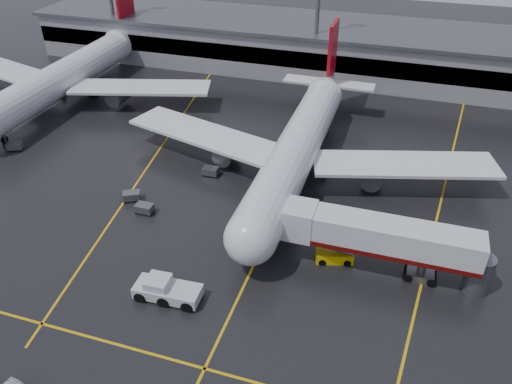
% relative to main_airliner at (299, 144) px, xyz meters
% --- Properties ---
extents(ground, '(220.00, 220.00, 0.00)m').
position_rel_main_airliner_xyz_m(ground, '(0.00, -9.70, -4.21)').
color(ground, black).
rests_on(ground, ground).
extents(apron_line_centre, '(0.25, 90.00, 0.02)m').
position_rel_main_airliner_xyz_m(apron_line_centre, '(0.00, -9.70, -4.20)').
color(apron_line_centre, gold).
rests_on(apron_line_centre, ground).
extents(apron_line_stop, '(60.00, 0.25, 0.02)m').
position_rel_main_airliner_xyz_m(apron_line_stop, '(0.00, -31.70, -4.20)').
color(apron_line_stop, gold).
rests_on(apron_line_stop, ground).
extents(apron_line_left, '(9.99, 69.35, 0.02)m').
position_rel_main_airliner_xyz_m(apron_line_left, '(-20.00, 0.30, -4.20)').
color(apron_line_left, gold).
rests_on(apron_line_left, ground).
extents(apron_line_right, '(7.57, 69.64, 0.02)m').
position_rel_main_airliner_xyz_m(apron_line_right, '(18.00, 0.30, -4.20)').
color(apron_line_right, gold).
rests_on(apron_line_right, ground).
extents(terminal, '(122.00, 19.00, 8.60)m').
position_rel_main_airliner_xyz_m(terminal, '(0.00, 38.23, 0.11)').
color(terminal, gray).
rests_on(terminal, ground).
extents(main_airliner, '(48.80, 45.60, 14.10)m').
position_rel_main_airliner_xyz_m(main_airliner, '(0.00, 0.00, 0.00)').
color(main_airliner, silver).
rests_on(main_airliner, ground).
extents(second_airliner, '(48.80, 45.60, 14.10)m').
position_rel_main_airliner_xyz_m(second_airliner, '(-42.00, 12.00, 0.00)').
color(second_airliner, silver).
rests_on(second_airliner, ground).
extents(jet_bridge, '(19.90, 3.40, 6.05)m').
position_rel_main_airliner_xyz_m(jet_bridge, '(11.87, -15.70, -0.28)').
color(jet_bridge, silver).
rests_on(jet_bridge, ground).
extents(pushback_tractor, '(6.34, 2.94, 2.22)m').
position_rel_main_airliner_xyz_m(pushback_tractor, '(-6.41, -25.38, -3.32)').
color(pushback_tractor, silver).
rests_on(pushback_tractor, ground).
extents(belt_loader, '(4.03, 2.57, 2.37)m').
position_rel_main_airliner_xyz_m(belt_loader, '(7.56, -15.55, -3.62)').
color(belt_loader, yellow).
rests_on(belt_loader, ground).
extents(baggage_cart_a, '(2.01, 1.32, 1.12)m').
position_rel_main_airliner_xyz_m(baggage_cart_a, '(-14.74, -13.95, -3.58)').
color(baggage_cart_a, '#595B60').
rests_on(baggage_cart_a, ground).
extents(baggage_cart_b, '(2.37, 2.08, 1.12)m').
position_rel_main_airliner_xyz_m(baggage_cart_b, '(-17.43, -12.12, -3.58)').
color(baggage_cart_b, '#595B60').
rests_on(baggage_cart_b, ground).
extents(baggage_cart_c, '(2.04, 1.36, 1.12)m').
position_rel_main_airliner_xyz_m(baggage_cart_c, '(-10.57, -4.02, -3.58)').
color(baggage_cart_c, '#595B60').
rests_on(baggage_cart_c, ground).
extents(baggage_cart_d, '(2.13, 1.51, 1.12)m').
position_rel_main_airliner_xyz_m(baggage_cart_d, '(-46.16, -0.51, -3.58)').
color(baggage_cart_d, '#595B60').
rests_on(baggage_cart_d, ground).
extents(baggage_cart_e, '(2.35, 1.98, 1.12)m').
position_rel_main_airliner_xyz_m(baggage_cart_e, '(-39.09, -5.99, -3.58)').
color(baggage_cart_e, '#595B60').
rests_on(baggage_cart_e, ground).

